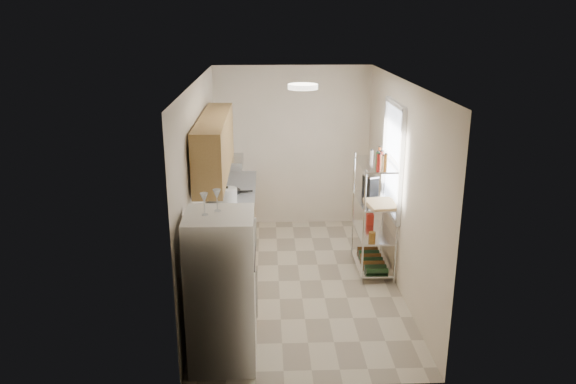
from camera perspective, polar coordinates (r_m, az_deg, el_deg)
The scene contains 16 objects.
room at distance 6.99m, azimuth 1.28°, elevation 0.58°, with size 2.52×4.42×2.62m.
counter_run at distance 7.69m, azimuth -5.83°, elevation -4.59°, with size 0.63×3.51×0.90m.
upper_cabinets at distance 6.98m, azimuth -7.45°, elevation 4.72°, with size 0.33×2.20×0.72m, color #A27E45.
range_hood at distance 7.84m, azimuth -6.44°, elevation 3.04°, with size 0.50×0.60×0.12m, color #B7BABC.
window at distance 7.44m, azimuth 10.61°, elevation 3.31°, with size 0.06×1.00×1.46m, color white.
bakers_rack at distance 7.46m, azimuth 8.86°, elevation -0.09°, with size 0.45×0.90×1.73m.
ceiling_dome at distance 6.44m, azimuth 1.53°, elevation 10.66°, with size 0.34×0.34×0.06m, color white.
refrigerator at distance 5.57m, azimuth -6.74°, elevation -9.91°, with size 0.65×0.65×1.57m, color white.
wine_glass_a at distance 5.31m, azimuth -7.22°, elevation -0.84°, with size 0.08×0.08×0.21m, color silver, non-canonical shape.
wine_glass_b at distance 5.22m, azimuth -8.49°, elevation -1.22°, with size 0.08×0.08×0.21m, color silver, non-canonical shape.
rice_cooker at distance 7.62m, azimuth -6.18°, elevation -0.39°, with size 0.26×0.26×0.21m, color white.
frying_pan_large at distance 8.06m, azimuth -6.23°, elevation -0.02°, with size 0.27×0.27×0.05m, color black.
frying_pan_small at distance 8.09m, azimuth -5.70°, elevation 0.08°, with size 0.24×0.24×0.05m, color black.
cutting_board at distance 7.29m, azimuth 9.55°, elevation -1.20°, with size 0.37×0.48×0.03m, color tan.
espresso_machine at distance 7.73m, azimuth 8.37°, elevation 0.78°, with size 0.14×0.21×0.25m, color black.
storage_bag at distance 7.89m, azimuth 8.32°, elevation -2.70°, with size 0.09×0.13×0.15m, color #B52416.
Camera 1 is at (-0.42, -6.68, 3.34)m, focal length 35.00 mm.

